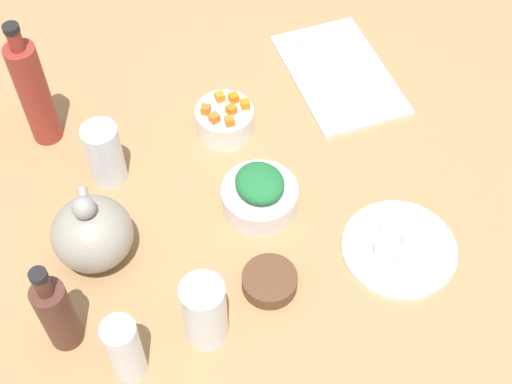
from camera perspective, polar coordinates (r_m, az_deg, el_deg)
The scene contains 29 objects.
tabletop at distance 137.99cm, azimuth -0.00°, elevation -1.61°, with size 190.00×190.00×3.00cm, color #A67C4E.
cutting_board at distance 161.27cm, azimuth 6.73°, elevation 9.42°, with size 32.91×20.66×1.00cm, color white.
plate_tofu at distance 133.44cm, azimuth 11.47°, elevation -4.52°, with size 21.32×21.32×1.20cm, color white.
bowl_greens at distance 134.49cm, azimuth 0.34°, elevation -0.61°, with size 14.62×14.62×5.47cm, color white.
bowl_carrots at distance 147.16cm, azimuth -2.41°, elevation 5.81°, with size 12.05×12.05×6.07cm, color white.
bowl_small_side at distance 126.22cm, azimuth 1.10°, elevation -7.22°, with size 9.95×9.95×3.11cm, color brown.
teapot at distance 128.95cm, azimuth -13.08°, elevation -3.23°, with size 16.27×14.58×16.35cm.
bottle_0 at distance 119.80cm, azimuth -15.79°, elevation -9.38°, with size 5.65×5.65×21.23cm.
bottle_1 at distance 145.82cm, azimuth -17.50°, elevation 7.68°, with size 6.07×6.07×29.14cm.
drinking_glass_0 at distance 115.84cm, azimuth -10.56°, elevation -12.40°, with size 5.62×5.62×14.77cm, color white.
drinking_glass_1 at distance 139.14cm, azimuth -12.13°, elevation 3.02°, with size 7.04×7.04×13.76cm, color white.
drinking_glass_2 at distance 117.12cm, azimuth -4.19°, elevation -9.61°, with size 7.41×7.41×14.80cm, color white.
carrot_cube_0 at distance 146.31cm, azimuth -3.02°, elevation 7.67°, with size 1.80×1.80×1.80cm, color orange.
carrot_cube_1 at distance 146.00cm, azimuth -1.81°, elevation 7.60°, with size 1.80×1.80×1.80cm, color orange.
carrot_cube_2 at distance 142.34cm, azimuth -3.39°, elevation 5.98°, with size 1.80×1.80×1.80cm, color orange.
carrot_cube_3 at distance 143.74cm, azimuth -2.00°, elevation 6.66°, with size 1.80×1.80×1.80cm, color orange.
carrot_cube_4 at distance 144.03cm, azimuth -4.08°, elevation 6.65°, with size 1.80×1.80×1.80cm, color orange.
carrot_cube_5 at distance 141.58cm, azimuth -2.28°, elevation 5.71°, with size 1.80×1.80×1.80cm, color orange.
carrot_cube_6 at distance 144.71cm, azimuth -0.87°, elevation 7.10°, with size 1.80×1.80×1.80cm, color orange.
chopped_greens_mound at distance 130.64cm, azimuth 0.35°, elevation 0.63°, with size 9.95×9.03×4.15cm, color #217138.
tofu_cube_0 at distance 132.88cm, azimuth 12.14°, elevation -3.74°, with size 2.20×2.20×2.20cm, color silver.
tofu_cube_1 at distance 130.74cm, azimuth 9.99°, elevation -4.55°, with size 2.20×2.20×2.20cm, color silver.
tofu_cube_2 at distance 130.18cm, azimuth 11.53°, elevation -5.39°, with size 2.20×2.20×2.20cm, color #EEE0CA.
tofu_cube_3 at distance 133.72cm, azimuth 10.59°, elevation -2.76°, with size 2.20×2.20×2.20cm, color #F0E1CE.
dumpling_0 at distance 164.32cm, azimuth 4.06°, elevation 11.68°, with size 5.97×5.69×3.17cm, color beige.
dumpling_1 at distance 155.14cm, azimuth 8.36°, elevation 7.98°, with size 5.82×5.09×2.81cm, color beige.
dumpling_2 at distance 160.66cm, azimuth 5.50°, elevation 10.36°, with size 5.80×5.34×3.07cm, color beige.
dumpling_3 at distance 168.14cm, azimuth 5.65°, elevation 12.53°, with size 4.28×4.18×2.49cm, color beige.
dumpling_4 at distance 162.01cm, azimuth 7.64°, elevation 10.48°, with size 4.91×4.57×2.85cm, color beige.
Camera 1 is at (-75.43, 24.47, 114.43)cm, focal length 49.56 mm.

